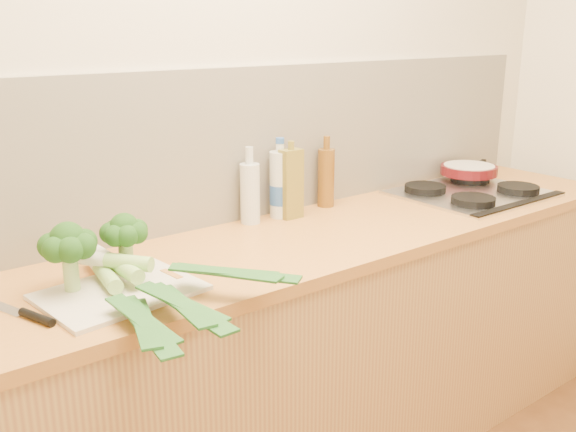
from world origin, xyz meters
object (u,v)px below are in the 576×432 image
chefs_knife (28,315)px  skillet (469,169)px  gas_hob (472,191)px  chopping_board (120,292)px

chefs_knife → skillet: skillet is taller
chefs_knife → skillet: 1.99m
gas_hob → chopping_board: 1.58m
gas_hob → chopping_board: (-1.58, -0.08, -0.01)m
chopping_board → skillet: size_ratio=1.11×
chopping_board → chefs_knife: chefs_knife is taller
chefs_knife → skillet: (1.98, 0.21, 0.05)m
gas_hob → chopping_board: size_ratio=1.48×
chopping_board → skillet: skillet is taller
chefs_knife → skillet: bearing=-12.8°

